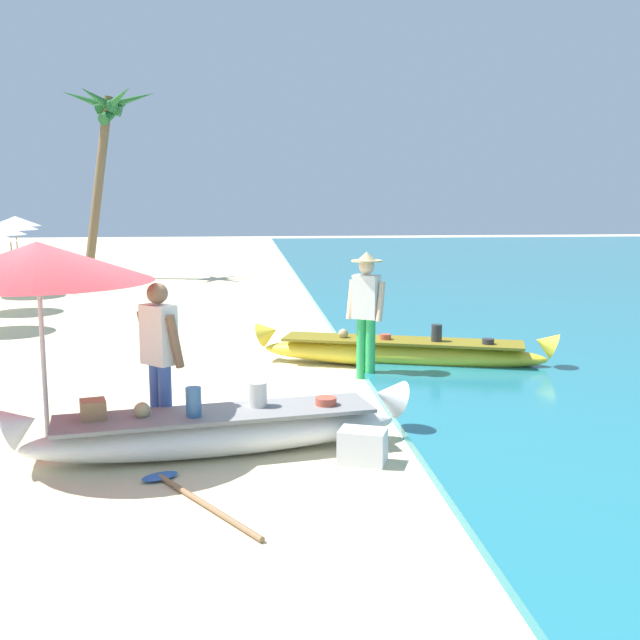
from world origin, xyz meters
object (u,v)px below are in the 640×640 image
boat_yellow_midground (402,352)px  paddle (189,495)px  cooler_box (363,446)px  boat_white_foreground (216,430)px  patio_umbrella_large (38,263)px  person_vendor_hatted (366,306)px  person_tourist_customer (159,354)px  palm_tree_leaning_seaward (107,123)px

boat_yellow_midground → paddle: boat_yellow_midground is taller
boat_yellow_midground → cooler_box: bearing=-106.7°
boat_yellow_midground → cooler_box: size_ratio=9.94×
boat_white_foreground → patio_umbrella_large: 2.44m
person_vendor_hatted → cooler_box: 3.65m
boat_white_foreground → person_tourist_customer: size_ratio=2.39×
patio_umbrella_large → cooler_box: bearing=-11.4°
boat_white_foreground → palm_tree_leaning_seaward: 18.17m
boat_yellow_midground → person_vendor_hatted: bearing=-133.1°
boat_yellow_midground → person_tourist_customer: 4.82m
palm_tree_leaning_seaward → paddle: palm_tree_leaning_seaward is taller
patio_umbrella_large → palm_tree_leaning_seaward: size_ratio=0.39×
person_vendor_hatted → paddle: 4.88m
boat_white_foreground → patio_umbrella_large: (-1.73, 0.23, 1.71)m
palm_tree_leaning_seaward → paddle: size_ratio=3.61×
person_tourist_customer → paddle: 1.81m
paddle → boat_white_foreground: bearing=79.9°
person_tourist_customer → cooler_box: bearing=-20.7°
patio_umbrella_large → cooler_box: size_ratio=4.99×
boat_white_foreground → person_tourist_customer: person_tourist_customer is taller
patio_umbrella_large → cooler_box: patio_umbrella_large is taller
palm_tree_leaning_seaward → paddle: (3.54, -18.34, -4.74)m
boat_yellow_midground → patio_umbrella_large: patio_umbrella_large is taller
cooler_box → paddle: bearing=-135.4°
person_tourist_customer → patio_umbrella_large: (-1.15, -0.13, 0.98)m
person_vendor_hatted → paddle: (-2.24, -4.21, -1.03)m
boat_yellow_midground → cooler_box: 4.40m
paddle → patio_umbrella_large: bearing=138.1°
palm_tree_leaning_seaward → boat_yellow_midground: bearing=-64.3°
person_vendor_hatted → patio_umbrella_large: 4.80m
boat_white_foreground → paddle: (-0.20, -1.14, -0.23)m
boat_yellow_midground → palm_tree_leaning_seaward: size_ratio=0.77×
boat_white_foreground → boat_yellow_midground: size_ratio=0.91×
person_tourist_customer → paddle: bearing=-75.8°
patio_umbrella_large → paddle: bearing=-41.9°
boat_yellow_midground → person_vendor_hatted: 1.29m
boat_yellow_midground → palm_tree_leaning_seaward: bearing=115.7°
cooler_box → patio_umbrella_large: bearing=-170.6°
cooler_box → boat_yellow_midground: bearing=94.0°
boat_yellow_midground → palm_tree_leaning_seaward: palm_tree_leaning_seaward is taller
person_vendor_hatted → patio_umbrella_large: (-3.76, -2.85, 0.90)m
patio_umbrella_large → boat_white_foreground: bearing=-7.5°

